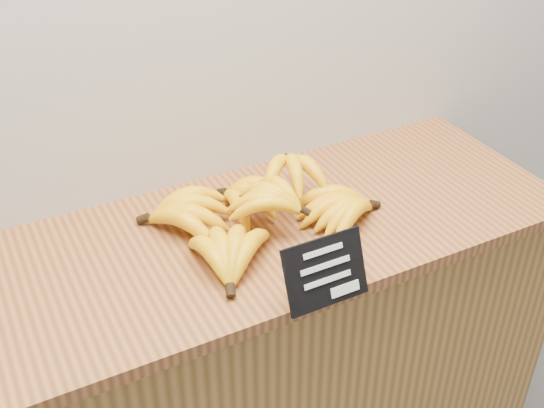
% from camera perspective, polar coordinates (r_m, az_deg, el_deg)
% --- Properties ---
extents(counter, '(1.46, 0.50, 0.90)m').
position_cam_1_polar(counter, '(1.82, -0.75, -14.26)').
color(counter, olive).
rests_on(counter, ground).
extents(counter_top, '(1.39, 0.54, 0.03)m').
position_cam_1_polar(counter_top, '(1.51, -0.87, -2.38)').
color(counter_top, '#985C2F').
rests_on(counter_top, counter).
extents(chalkboard_sign, '(0.17, 0.06, 0.13)m').
position_cam_1_polar(chalkboard_sign, '(1.28, 4.51, -5.69)').
color(chalkboard_sign, black).
rests_on(chalkboard_sign, counter_top).
extents(banana_pile, '(0.52, 0.40, 0.12)m').
position_cam_1_polar(banana_pile, '(1.48, -1.30, -0.47)').
color(banana_pile, '#F6BB09').
rests_on(banana_pile, counter_top).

